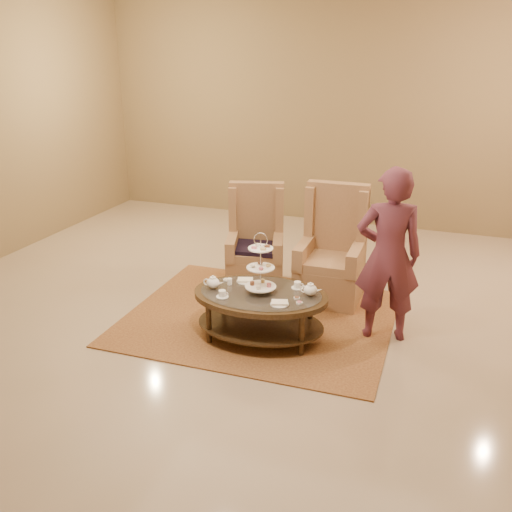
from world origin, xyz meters
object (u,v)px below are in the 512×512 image
at_px(tea_table, 260,301).
at_px(armchair_right, 332,261).
at_px(armchair_left, 256,251).
at_px(person, 388,256).

xyz_separation_m(tea_table, armchair_right, (0.42, 1.22, 0.03)).
bearing_deg(armchair_right, tea_table, -110.36).
xyz_separation_m(armchair_left, armchair_right, (0.95, -0.08, 0.03)).
bearing_deg(armchair_left, person, -43.66).
xyz_separation_m(armchair_left, person, (1.65, -0.85, 0.45)).
bearing_deg(armchair_left, tea_table, -84.54).
distance_m(tea_table, armchair_left, 1.40).
bearing_deg(tea_table, armchair_left, 106.94).
distance_m(armchair_right, person, 1.13).
bearing_deg(tea_table, person, 16.72).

